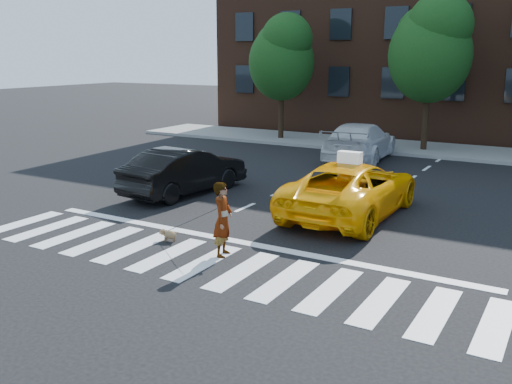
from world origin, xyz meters
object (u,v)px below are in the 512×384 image
Objects in this scene: black_sedan at (185,171)px; woman at (223,219)px; taxi at (351,189)px; tree_mid at (431,45)px; tree_left at (282,54)px; white_suv at (360,141)px; dog at (168,234)px.

black_sedan is 2.68× the size of woman.
taxi is at bearing -29.04° from woman.
tree_mid is at bearing -15.07° from woman.
tree_left is 1.18× the size of white_suv.
black_sedan is at bearing 31.33° from woman.
tree_mid is 1.28× the size of taxi.
tree_left is at bearing 94.15° from dog.
taxi is at bearing -54.56° from tree_left.
white_suv is (2.84, 8.67, 0.05)m from black_sedan.
tree_left reaches higher than white_suv.
taxi is 8.85m from white_suv.
taxi is 1.00× the size of white_suv.
white_suv reaches higher than black_sedan.
dog is at bearing -71.72° from tree_left.
tree_left is 14.89m from taxi.
taxi is 1.20× the size of black_sedan.
dog is (-3.02, -4.44, -0.60)m from taxi.
tree_left reaches higher than woman.
woman is at bearing 74.81° from taxi.
tree_left is 1.42× the size of black_sedan.
black_sedan is (-4.78, -12.02, -4.10)m from tree_mid.
black_sedan is at bearing 108.05° from dog.
black_sedan is 6.18m from woman.
tree_left is at bearing -70.72° from black_sedan.
tree_mid is 16.88m from woman.
tree_mid reaches higher than dog.
tree_mid is at bearing -85.55° from taxi.
tree_left is 7.51m from tree_mid.
black_sedan is at bearing 2.96° from taxi.
tree_left is 0.92× the size of tree_mid.
woman is (1.52, -13.04, 0.05)m from white_suv.
dog is (5.35, -16.19, -4.27)m from tree_left.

